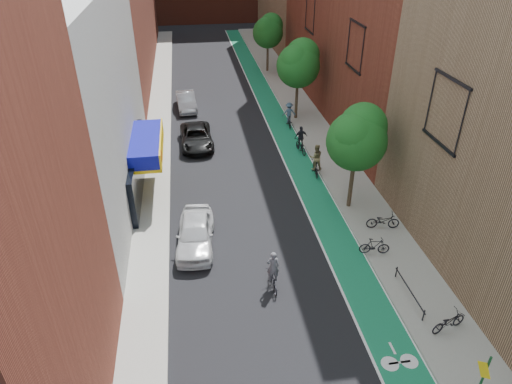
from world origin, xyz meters
name	(u,v)px	position (x,y,z in m)	size (l,w,h in m)	color
ground	(294,355)	(0.00, 0.00, 0.00)	(160.00, 160.00, 0.00)	black
bike_lane	(273,112)	(4.00, 26.00, 0.01)	(2.00, 68.00, 0.01)	#126941
sidewalk_left	(159,118)	(-6.00, 26.00, 0.07)	(2.00, 68.00, 0.15)	gray
sidewalk_right	(300,109)	(6.50, 26.00, 0.07)	(3.00, 68.00, 0.15)	gray
building_left_white	(51,104)	(-11.00, 14.00, 6.00)	(8.00, 20.00, 12.00)	silver
tree_near	(358,136)	(5.65, 10.02, 4.66)	(3.40, 3.36, 6.42)	#332619
tree_mid	(299,62)	(5.65, 24.02, 4.89)	(3.55, 3.53, 6.74)	#332619
tree_far	(268,30)	(5.65, 38.02, 4.50)	(3.30, 3.25, 6.21)	#332619
sign_pole	(480,384)	(5.38, -3.50, 1.84)	(0.13, 0.71, 3.00)	#194C26
parked_car_white	(195,233)	(-3.58, 7.72, 0.79)	(1.88, 4.66, 1.59)	silver
parked_car_black	(196,137)	(-3.01, 20.07, 0.70)	(2.34, 5.07, 1.41)	black
parked_car_silver	(186,101)	(-3.59, 27.86, 0.75)	(1.58, 4.52, 1.49)	gray
cyclist_lead	(273,276)	(-0.14, 3.98, 0.68)	(0.61, 1.61, 2.01)	black
cyclist_lane_near	(316,162)	(4.70, 14.34, 0.92)	(0.94, 1.79, 2.16)	black
cyclist_lane_mid	(301,143)	(4.52, 17.76, 0.74)	(1.02, 1.87, 2.01)	black
cyclist_lane_far	(289,116)	(4.69, 22.65, 0.90)	(1.11, 1.69, 2.02)	black
parked_bike_near	(449,322)	(6.58, 0.19, 0.60)	(0.59, 1.69, 0.89)	black
parked_bike_mid	(375,246)	(5.40, 5.45, 0.62)	(0.44, 1.56, 0.94)	black
parked_bike_far	(383,221)	(6.69, 7.52, 0.63)	(0.63, 1.82, 0.96)	black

